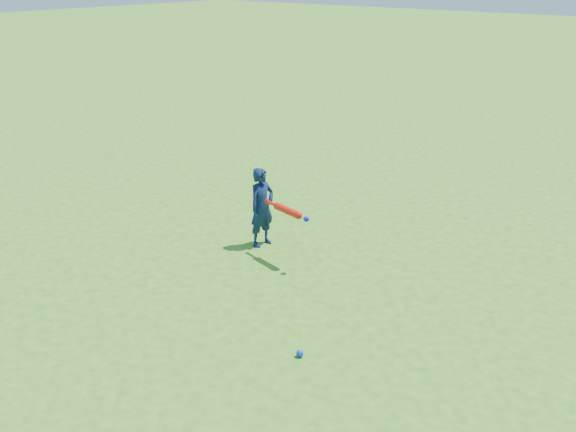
# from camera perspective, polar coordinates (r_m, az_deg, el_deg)

# --- Properties ---
(ground) EXTENTS (80.00, 80.00, 0.00)m
(ground) POSITION_cam_1_polar(r_m,az_deg,el_deg) (7.75, -2.23, -2.79)
(ground) COLOR #36751C
(ground) RESTS_ON ground
(child) EXTENTS (0.27, 0.38, 0.97)m
(child) POSITION_cam_1_polar(r_m,az_deg,el_deg) (7.65, -2.33, 0.79)
(child) COLOR #0E1B44
(child) RESTS_ON ground
(ground_ball_blue) EXTENTS (0.07, 0.07, 0.07)m
(ground_ball_blue) POSITION_cam_1_polar(r_m,az_deg,el_deg) (5.70, 1.05, -12.12)
(ground_ball_blue) COLOR #0C2CD2
(ground_ball_blue) RESTS_ON ground
(bat_swing) EXTENTS (0.74, 0.22, 0.08)m
(bat_swing) POSITION_cam_1_polar(r_m,az_deg,el_deg) (7.14, 0.11, 0.42)
(bat_swing) COLOR red
(bat_swing) RESTS_ON ground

